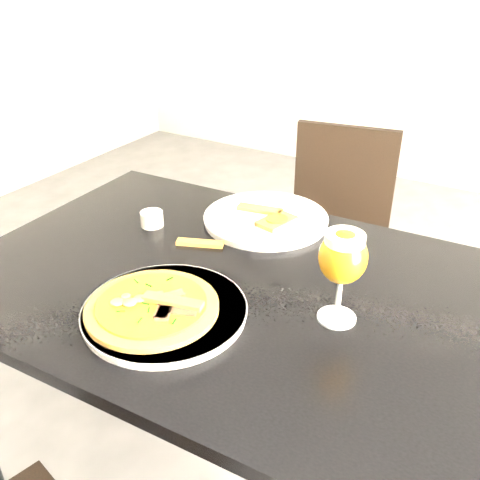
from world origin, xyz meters
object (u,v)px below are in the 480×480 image
Objects in this scene: dining_table at (234,314)px; beer_glass at (343,258)px; pizza at (153,306)px; chair_far at (333,234)px.

dining_table is 0.33m from beer_glass.
dining_table is 4.78× the size of pizza.
beer_glass is (0.31, 0.17, 0.11)m from pizza.
dining_table is at bearing -94.12° from chair_far.
chair_far is at bearing 93.60° from dining_table.
chair_far is at bearing 110.71° from beer_glass.
pizza is 1.36× the size of beer_glass.
dining_table is 0.86m from chair_far.
pizza is at bearing -150.23° from beer_glass.
dining_table is at bearing 176.08° from beer_glass.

